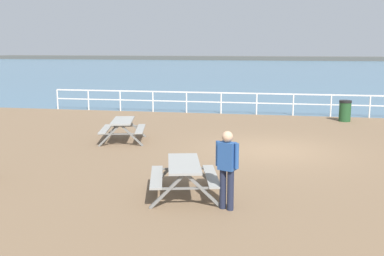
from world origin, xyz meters
The scene contains 8 objects.
ground_plane centered at (0.00, 0.00, -0.10)m, with size 30.00×24.00×0.20m, color brown.
sea_band centered at (0.00, 52.75, 0.00)m, with size 142.00×90.00×0.01m, color #476B84.
distant_shoreline centered at (0.00, 95.75, 0.00)m, with size 142.00×6.00×1.80m, color #4C4C47.
seaward_railing centered at (0.00, 7.75, 0.74)m, with size 23.07×0.07×1.08m.
picnic_table_near_left centered at (-5.24, 0.38, 0.58)m, with size 1.88×2.10×0.80m.
picnic_table_mid_centre centered at (-1.88, -5.06, 0.58)m, with size 1.89×2.11×0.80m.
visitor centered at (-0.83, -5.75, 0.95)m, with size 0.50×0.34×1.66m.
litter_bin centered at (3.13, 6.45, 0.48)m, with size 0.55×0.55×0.95m.
Camera 1 is at (0.16, -14.79, 3.36)m, focal length 42.62 mm.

